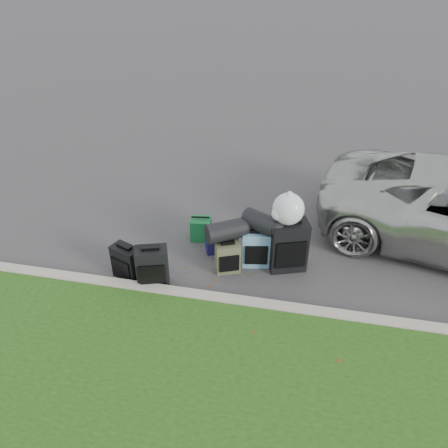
% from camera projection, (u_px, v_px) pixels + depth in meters
% --- Properties ---
extents(ground, '(120.00, 120.00, 0.00)m').
position_uv_depth(ground, '(228.00, 260.00, 6.93)').
color(ground, '#383535').
rests_on(ground, ground).
extents(curb, '(120.00, 0.18, 0.15)m').
position_uv_depth(curb, '(214.00, 300.00, 6.07)').
color(curb, '#9E937F').
rests_on(curb, ground).
extents(suitcase_small_black, '(0.49, 0.38, 0.54)m').
position_uv_depth(suitcase_small_black, '(127.00, 262.00, 6.45)').
color(suitcase_small_black, black).
rests_on(suitcase_small_black, ground).
extents(suitcase_large_black_left, '(0.51, 0.39, 0.65)m').
position_uv_depth(suitcase_large_black_left, '(152.00, 267.00, 6.27)').
color(suitcase_large_black_left, black).
rests_on(suitcase_large_black_left, ground).
extents(suitcase_olive, '(0.42, 0.35, 0.50)m').
position_uv_depth(suitcase_olive, '(228.00, 257.00, 6.59)').
color(suitcase_olive, '#3D3E27').
rests_on(suitcase_olive, ground).
extents(suitcase_teal, '(0.46, 0.32, 0.60)m').
position_uv_depth(suitcase_teal, '(256.00, 248.00, 6.69)').
color(suitcase_teal, slate).
rests_on(suitcase_teal, ground).
extents(suitcase_large_black_right, '(0.63, 0.49, 0.82)m').
position_uv_depth(suitcase_large_black_right, '(288.00, 246.00, 6.56)').
color(suitcase_large_black_right, black).
rests_on(suitcase_large_black_right, ground).
extents(tote_green, '(0.37, 0.31, 0.38)m').
position_uv_depth(tote_green, '(201.00, 229.00, 7.33)').
color(tote_green, '#176B34').
rests_on(tote_green, ground).
extents(tote_navy, '(0.31, 0.29, 0.27)m').
position_uv_depth(tote_navy, '(214.00, 245.00, 7.05)').
color(tote_navy, '#181650').
rests_on(tote_navy, ground).
extents(duffel_left, '(0.63, 0.55, 0.30)m').
position_uv_depth(duffel_left, '(225.00, 231.00, 6.46)').
color(duffel_left, black).
rests_on(duffel_left, suitcase_olive).
extents(duffel_right, '(0.61, 0.50, 0.30)m').
position_uv_depth(duffel_right, '(261.00, 222.00, 6.48)').
color(duffel_right, black).
rests_on(duffel_right, suitcase_teal).
extents(trash_bag, '(0.46, 0.46, 0.46)m').
position_uv_depth(trash_bag, '(288.00, 209.00, 6.21)').
color(trash_bag, white).
rests_on(trash_bag, suitcase_large_black_right).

